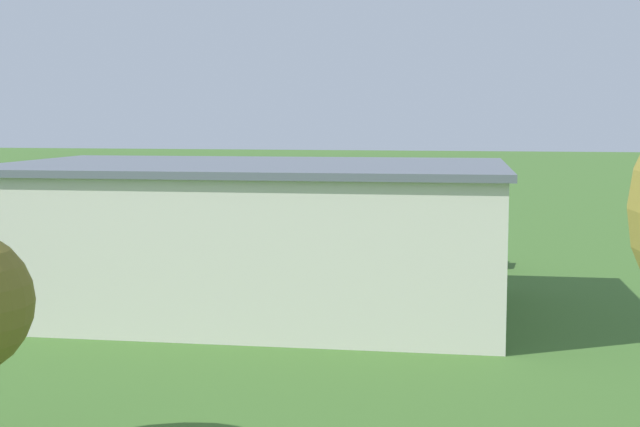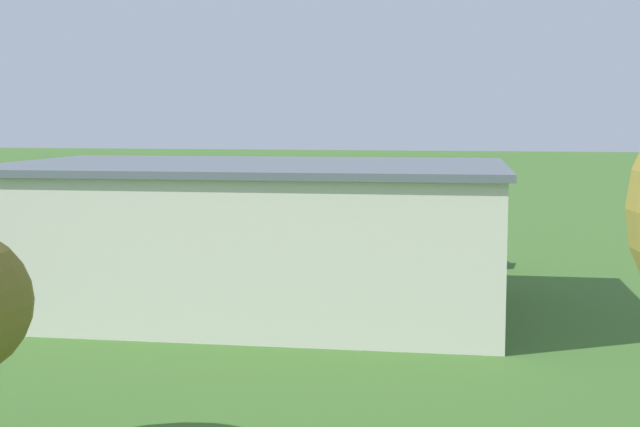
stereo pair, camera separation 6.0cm
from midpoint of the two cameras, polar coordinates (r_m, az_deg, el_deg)
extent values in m
plane|color=#3D6628|center=(85.09, 4.95, -0.67)|extent=(400.00, 400.00, 0.00)
cube|color=beige|center=(46.77, -4.27, -1.67)|extent=(26.02, 16.63, 7.32)
cube|color=slate|center=(46.42, -4.31, 3.03)|extent=(26.64, 17.25, 0.35)
cube|color=#384251|center=(54.43, -2.37, -1.26)|extent=(8.88, 0.55, 6.01)
cylinder|color=silver|center=(79.60, 0.69, 1.04)|extent=(5.93, 1.92, 2.14)
cone|color=black|center=(78.64, 2.86, 0.49)|extent=(0.93, 0.82, 0.83)
cube|color=silver|center=(79.41, 1.13, 0.82)|extent=(2.60, 7.93, 0.39)
cube|color=silver|center=(79.10, 1.55, 1.71)|extent=(2.60, 7.93, 0.39)
cube|color=silver|center=(80.31, -0.87, 2.15)|extent=(1.34, 0.31, 1.49)
cube|color=silver|center=(80.46, -1.00, 1.46)|extent=(1.30, 2.71, 0.26)
cylinder|color=black|center=(78.74, 0.67, 0.00)|extent=(0.65, 0.24, 0.64)
cylinder|color=black|center=(80.51, 1.13, 0.14)|extent=(0.65, 0.24, 0.64)
cylinder|color=#332D28|center=(76.91, 0.72, 1.12)|extent=(0.36, 0.14, 1.35)
cylinder|color=#332D28|center=(81.60, 1.92, 1.40)|extent=(0.36, 0.14, 1.35)
cube|color=black|center=(61.09, 10.22, -2.78)|extent=(2.14, 4.64, 0.66)
cube|color=#2D3842|center=(60.99, 10.23, -2.18)|extent=(1.77, 2.64, 0.64)
cylinder|color=black|center=(59.55, 10.93, -3.35)|extent=(0.27, 0.65, 0.64)
cylinder|color=black|center=(59.73, 9.20, -3.29)|extent=(0.27, 0.65, 0.64)
cylinder|color=black|center=(62.57, 11.18, -2.90)|extent=(0.27, 0.65, 0.64)
cylinder|color=black|center=(62.74, 9.54, -2.84)|extent=(0.27, 0.65, 0.64)
cube|color=#B7B7BC|center=(64.15, -7.37, -2.30)|extent=(2.10, 4.50, 0.70)
cube|color=#2D3842|center=(64.06, -7.38, -1.76)|extent=(1.76, 2.55, 0.51)
cylinder|color=black|center=(62.54, -6.92, -2.83)|extent=(0.26, 0.65, 0.64)
cylinder|color=black|center=(63.03, -8.53, -2.78)|extent=(0.26, 0.65, 0.64)
cylinder|color=black|center=(65.39, -6.24, -2.43)|extent=(0.26, 0.65, 0.64)
cylinder|color=black|center=(65.87, -7.79, -2.39)|extent=(0.26, 0.65, 0.64)
cube|color=red|center=(67.22, -12.16, -1.96)|extent=(1.97, 4.30, 0.79)
cube|color=#2D3842|center=(67.13, -12.18, -1.40)|extent=(1.64, 2.45, 0.54)
cylinder|color=black|center=(65.64, -12.09, -2.50)|extent=(0.27, 0.65, 0.64)
cylinder|color=black|center=(66.43, -13.37, -2.43)|extent=(0.27, 0.65, 0.64)
cylinder|color=black|center=(68.14, -10.97, -2.17)|extent=(0.27, 0.65, 0.64)
cylinder|color=black|center=(68.91, -12.22, -2.10)|extent=(0.27, 0.65, 0.64)
cube|color=orange|center=(68.56, -18.21, -2.01)|extent=(1.91, 4.04, 0.72)
cube|color=#2D3842|center=(68.48, -18.23, -1.47)|extent=(1.66, 2.27, 0.58)
cylinder|color=black|center=(66.98, -18.12, -2.50)|extent=(0.23, 0.64, 0.64)
cylinder|color=black|center=(67.94, -19.46, -2.43)|extent=(0.23, 0.64, 0.64)
cylinder|color=black|center=(69.32, -16.97, -2.18)|extent=(0.23, 0.64, 0.64)
cylinder|color=black|center=(70.24, -18.28, -2.12)|extent=(0.23, 0.64, 0.64)
cylinder|color=#33723F|center=(62.76, -3.85, -2.71)|extent=(0.42, 0.42, 0.77)
cylinder|color=navy|center=(62.66, -3.86, -2.11)|extent=(0.50, 0.50, 0.55)
sphere|color=#D8AD84|center=(62.61, -3.86, -1.77)|extent=(0.21, 0.21, 0.21)
cylinder|color=navy|center=(64.53, -3.50, -2.41)|extent=(0.45, 0.45, 0.90)
cylinder|color=#3F3F47|center=(64.42, -3.50, -1.74)|extent=(0.54, 0.54, 0.63)
sphere|color=#9E704C|center=(64.36, -3.50, -1.35)|extent=(0.24, 0.24, 0.24)
cylinder|color=#3F3F47|center=(65.24, 9.15, -2.43)|extent=(0.36, 0.36, 0.78)
cylinder|color=#B23333|center=(65.15, 9.16, -1.86)|extent=(0.43, 0.43, 0.55)
sphere|color=beige|center=(65.10, 9.17, -1.52)|extent=(0.21, 0.21, 0.21)
cylinder|color=#3F3F47|center=(67.26, -0.41, -2.05)|extent=(0.43, 0.43, 0.89)
cylinder|color=#72338C|center=(67.15, -0.41, -1.41)|extent=(0.51, 0.51, 0.63)
sphere|color=#D8AD84|center=(67.10, -0.41, -1.04)|extent=(0.24, 0.24, 0.24)
cylinder|color=#33723F|center=(67.37, -5.12, -2.07)|extent=(0.34, 0.34, 0.88)
cylinder|color=#3F3F47|center=(67.27, -5.12, -1.44)|extent=(0.40, 0.40, 0.62)
sphere|color=brown|center=(67.21, -5.12, -1.08)|extent=(0.24, 0.24, 0.24)
camera|label=1|loc=(0.03, -89.98, 0.00)|focal=49.93mm
camera|label=2|loc=(0.03, 90.02, 0.00)|focal=49.93mm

